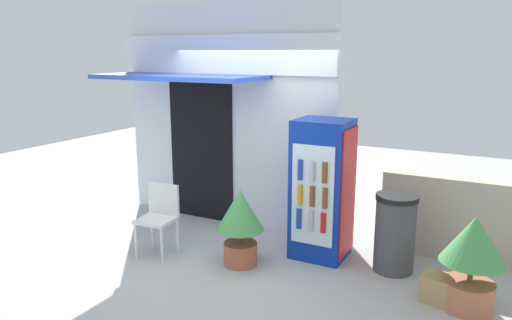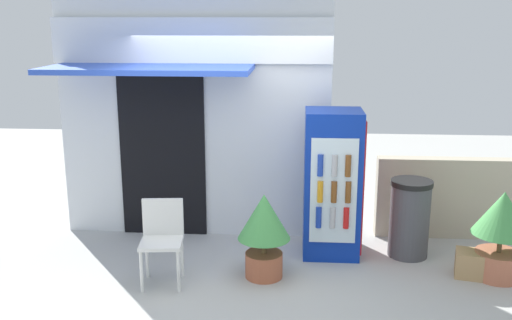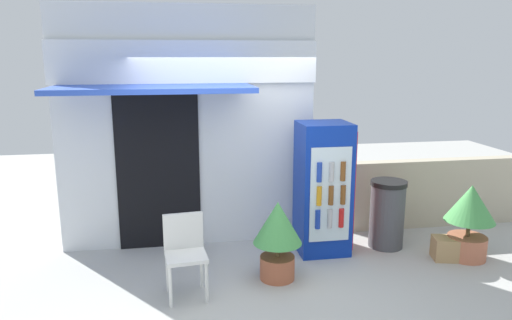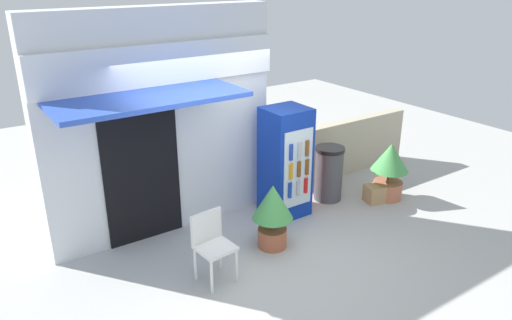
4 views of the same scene
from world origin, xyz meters
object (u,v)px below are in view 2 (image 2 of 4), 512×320
at_px(potted_plant_curbside, 501,228).
at_px(potted_plant_near_shop, 264,227).
at_px(drink_cooler, 333,184).
at_px(cardboard_box, 471,264).
at_px(plastic_chair, 162,235).
at_px(trash_bin, 409,218).

bearing_deg(potted_plant_curbside, potted_plant_near_shop, -176.45).
height_order(drink_cooler, potted_plant_curbside, drink_cooler).
xyz_separation_m(potted_plant_curbside, cardboard_box, (-0.27, 0.01, -0.42)).
xyz_separation_m(plastic_chair, potted_plant_near_shop, (1.05, 0.18, 0.04)).
relative_size(potted_plant_curbside, trash_bin, 1.05).
distance_m(plastic_chair, cardboard_box, 3.30).
height_order(drink_cooler, plastic_chair, drink_cooler).
relative_size(drink_cooler, plastic_chair, 1.94).
xyz_separation_m(potted_plant_near_shop, cardboard_box, (2.22, 0.16, -0.42)).
bearing_deg(trash_bin, cardboard_box, -42.45).
distance_m(plastic_chair, potted_plant_near_shop, 1.06).
height_order(plastic_chair, potted_plant_curbside, potted_plant_curbside).
xyz_separation_m(drink_cooler, cardboard_box, (1.47, -0.53, -0.71)).
bearing_deg(drink_cooler, potted_plant_curbside, -17.18).
relative_size(drink_cooler, trash_bin, 1.87).
relative_size(plastic_chair, trash_bin, 0.96).
height_order(potted_plant_near_shop, potted_plant_curbside, potted_plant_curbside).
xyz_separation_m(plastic_chair, trash_bin, (2.69, 0.87, -0.06)).
height_order(plastic_chair, trash_bin, trash_bin).
relative_size(potted_plant_curbside, cardboard_box, 2.93).
height_order(drink_cooler, trash_bin, drink_cooler).
bearing_deg(potted_plant_near_shop, drink_cooler, 42.71).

